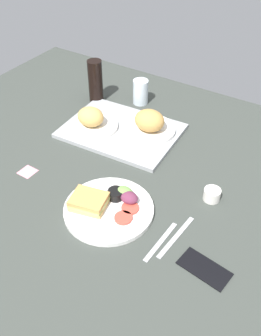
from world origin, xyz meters
TOP-DOWN VIEW (x-y plane):
  - ground_plane at (0.00, 0.00)cm, footprint 190.00×150.00cm
  - serving_tray at (-15.65, 23.84)cm, footprint 46.88×35.61cm
  - bread_plate_near at (-26.19, 18.59)cm, footprint 19.57×19.57cm
  - bread_plate_far at (-5.30, 28.37)cm, footprint 21.26×21.26cm
  - plate_with_salad at (4.39, -14.34)cm, footprint 28.79×28.79cm
  - drinking_glass at (-21.19, 47.97)cm, footprint 6.75×6.75cm
  - soda_bottle at (-39.18, 39.09)cm, footprint 6.40×6.40cm
  - espresso_cup at (30.48, 7.94)cm, footprint 5.60×5.60cm
  - fork at (25.05, -16.75)cm, footprint 2.16×17.05cm
  - knife at (28.05, -12.75)cm, footprint 2.96×19.05cm
  - cell_phone at (39.82, -18.53)cm, footprint 15.25×9.10cm
  - sticky_note at (-30.55, -14.55)cm, footprint 5.73×5.73cm

SIDE VIEW (x-z plane):
  - ground_plane at x=0.00cm, z-range -3.00..0.00cm
  - sticky_note at x=-30.55cm, z-range 0.00..0.12cm
  - fork at x=25.05cm, z-range 0.00..0.50cm
  - knife at x=28.05cm, z-range 0.00..0.50cm
  - cell_phone at x=39.82cm, z-range 0.00..0.80cm
  - serving_tray at x=-15.65cm, z-range 0.00..1.60cm
  - plate_with_salad at x=4.39cm, z-range -1.00..4.40cm
  - espresso_cup at x=30.48cm, z-range 0.00..4.00cm
  - bread_plate_near at x=-26.19cm, z-range 0.48..9.31cm
  - bread_plate_far at x=-5.30cm, z-range 0.48..10.12cm
  - drinking_glass at x=-21.19cm, z-range 0.00..11.01cm
  - soda_bottle at x=-39.18cm, z-range 0.00..19.17cm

